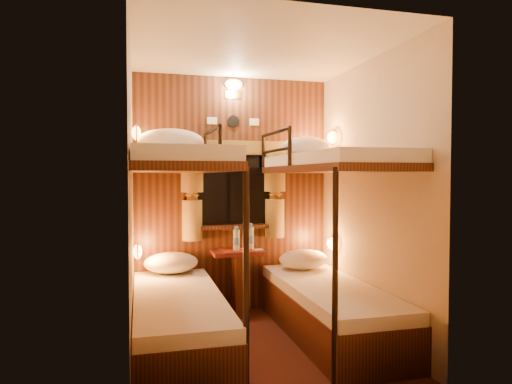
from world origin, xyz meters
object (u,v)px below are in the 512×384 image
object	(u,v)px
bunk_left	(178,280)
bottle_left	(236,240)
bottle_right	(250,238)
table	(237,274)
bunk_right	(329,272)

from	to	relation	value
bunk_left	bottle_left	bearing A→B (deg)	50.12
bottle_right	bottle_left	bearing A→B (deg)	-166.08
bunk_left	table	xyz separation A→B (m)	(0.65, 0.78, -0.14)
bunk_right	bottle_right	bearing A→B (deg)	122.22
bunk_left	bottle_right	size ratio (longest dim) A/B	7.17
bunk_right	table	bearing A→B (deg)	129.67
bunk_right	table	distance (m)	1.02
bunk_left	table	bearing A→B (deg)	50.33
bunk_right	table	world-z (taller)	bunk_right
bottle_right	bunk_left	bearing A→B (deg)	-134.56
bottle_left	bottle_right	xyz separation A→B (m)	(0.15, 0.04, 0.01)
bunk_left	bottle_right	world-z (taller)	bunk_left
bottle_left	bunk_right	bearing A→B (deg)	-49.35
bunk_left	bottle_left	xyz separation A→B (m)	(0.64, 0.76, 0.20)
table	bottle_left	distance (m)	0.34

